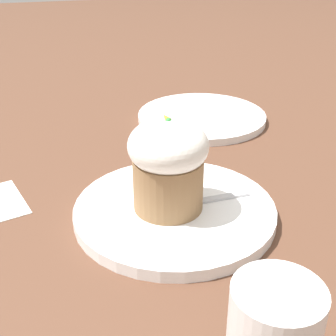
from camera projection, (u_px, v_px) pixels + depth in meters
ground_plane at (175, 216)px, 0.61m from camera, size 4.00×4.00×0.00m
dessert_plate at (175, 211)px, 0.61m from camera, size 0.26×0.26×0.02m
carrot_cake at (168, 163)px, 0.57m from camera, size 0.10×0.10×0.12m
spoon at (184, 204)px, 0.60m from camera, size 0.04×0.13×0.01m
side_plate at (202, 117)px, 0.91m from camera, size 0.25×0.25×0.01m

